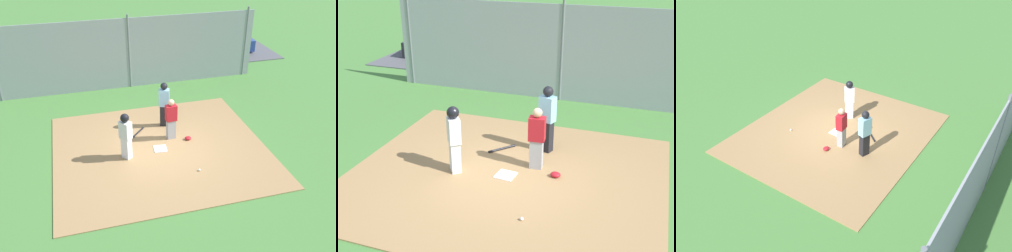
{
  "view_description": "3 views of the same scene",
  "coord_description": "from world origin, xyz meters",
  "views": [
    {
      "loc": [
        2.56,
        10.3,
        7.12
      ],
      "look_at": [
        -0.35,
        -0.26,
        0.74
      ],
      "focal_mm": 39.37,
      "sensor_mm": 36.0,
      "label": 1
    },
    {
      "loc": [
        -2.93,
        8.28,
        5.12
      ],
      "look_at": [
        0.18,
        -0.53,
        1.05
      ],
      "focal_mm": 46.23,
      "sensor_mm": 36.0,
      "label": 2
    },
    {
      "loc": [
        -9.14,
        -6.43,
        7.74
      ],
      "look_at": [
        -0.41,
        -0.62,
        0.78
      ],
      "focal_mm": 37.75,
      "sensor_mm": 36.0,
      "label": 3
    }
  ],
  "objects": [
    {
      "name": "umpire",
      "position": [
        -0.56,
        -1.57,
        0.95
      ],
      "size": [
        0.44,
        0.37,
        1.75
      ],
      "rotation": [
        0.0,
        0.0,
        1.24
      ],
      "color": "black",
      "rests_on": "dirt_infield"
    },
    {
      "name": "parking_lot",
      "position": [
        0.0,
        -9.62,
        0.02
      ],
      "size": [
        18.0,
        5.2,
        0.04
      ],
      "primitive_type": "cube",
      "color": "#515156",
      "rests_on": "ground_plane"
    },
    {
      "name": "baseball",
      "position": [
        -0.88,
        1.54,
        0.07
      ],
      "size": [
        0.07,
        0.07,
        0.07
      ],
      "primitive_type": "sphere",
      "color": "white",
      "rests_on": "dirt_infield"
    },
    {
      "name": "backstop_fence",
      "position": [
        0.0,
        -5.57,
        1.6
      ],
      "size": [
        12.0,
        0.1,
        3.35
      ],
      "color": "#93999E",
      "rests_on": "ground_plane"
    },
    {
      "name": "parked_car_dark",
      "position": [
        6.12,
        -9.61,
        0.61
      ],
      "size": [
        4.43,
        2.42,
        1.28
      ],
      "rotation": [
        0.0,
        0.0,
        3.31
      ],
      "color": "black",
      "rests_on": "parking_lot"
    },
    {
      "name": "baseball_bat",
      "position": [
        0.54,
        -1.23,
        0.06
      ],
      "size": [
        0.57,
        0.64,
        0.06
      ],
      "primitive_type": "cylinder",
      "rotation": [
        0.0,
        1.57,
        0.86
      ],
      "color": "black",
      "rests_on": "dirt_infield"
    },
    {
      "name": "runner",
      "position": [
        1.19,
        0.19,
        0.96
      ],
      "size": [
        0.44,
        0.46,
        1.64
      ],
      "rotation": [
        0.0,
        0.0,
        3.79
      ],
      "color": "silver",
      "rests_on": "dirt_infield"
    },
    {
      "name": "parked_car_silver",
      "position": [
        -0.09,
        -9.16,
        0.61
      ],
      "size": [
        4.22,
        1.91,
        1.28
      ],
      "rotation": [
        0.0,
        0.0,
        -0.01
      ],
      "color": "#B2B2B7",
      "rests_on": "parking_lot"
    },
    {
      "name": "home_plate",
      "position": [
        0.0,
        0.0,
        0.04
      ],
      "size": [
        0.48,
        0.48,
        0.02
      ],
      "primitive_type": "cube",
      "rotation": [
        0.0,
        0.0,
        -0.09
      ],
      "color": "white",
      "rests_on": "dirt_infield"
    },
    {
      "name": "dirt_infield",
      "position": [
        0.0,
        0.0,
        0.01
      ],
      "size": [
        7.2,
        6.4,
        0.03
      ],
      "primitive_type": "cube",
      "color": "#9E774C",
      "rests_on": "ground_plane"
    },
    {
      "name": "ground_plane",
      "position": [
        0.0,
        0.0,
        0.0
      ],
      "size": [
        140.0,
        140.0,
        0.0
      ],
      "primitive_type": "plane",
      "color": "#477A38"
    },
    {
      "name": "catcher",
      "position": [
        -0.56,
        -0.61,
        0.82
      ],
      "size": [
        0.4,
        0.29,
        1.53
      ],
      "rotation": [
        0.0,
        0.0,
        1.65
      ],
      "color": "#9E9EA3",
      "rests_on": "dirt_infield"
    },
    {
      "name": "catcher_mask",
      "position": [
        -1.11,
        -0.32,
        0.09
      ],
      "size": [
        0.24,
        0.2,
        0.12
      ],
      "primitive_type": "ellipsoid",
      "color": "#B21923",
      "rests_on": "dirt_infield"
    }
  ]
}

